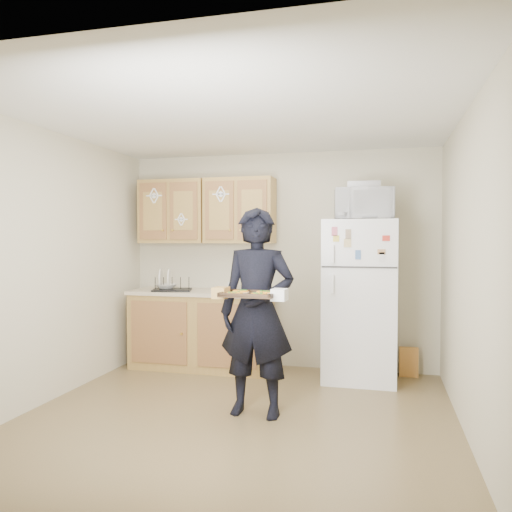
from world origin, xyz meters
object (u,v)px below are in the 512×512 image
object	(u,v)px
baking_tray	(250,295)
microwave	(363,204)
person	(257,312)
refrigerator	(360,300)
dish_rack	(172,283)

from	to	relation	value
baking_tray	microwave	xyz separation A→B (m)	(0.82, 1.55, 0.80)
microwave	baking_tray	bearing A→B (deg)	-125.30
person	refrigerator	bearing A→B (deg)	61.05
refrigerator	dish_rack	bearing A→B (deg)	-178.91
refrigerator	dish_rack	size ratio (longest dim) A/B	3.93
baking_tray	dish_rack	distance (m)	2.06
microwave	dish_rack	size ratio (longest dim) A/B	1.36
baking_tray	dish_rack	xyz separation A→B (m)	(-1.34, 1.56, -0.07)
baking_tray	person	bearing A→B (deg)	95.58
microwave	dish_rack	distance (m)	2.33
baking_tray	microwave	distance (m)	1.93
baking_tray	refrigerator	bearing A→B (deg)	66.52
baking_tray	microwave	size ratio (longest dim) A/B	0.72
refrigerator	baking_tray	xyz separation A→B (m)	(-0.79, -1.60, 0.21)
person	baking_tray	world-z (taller)	person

